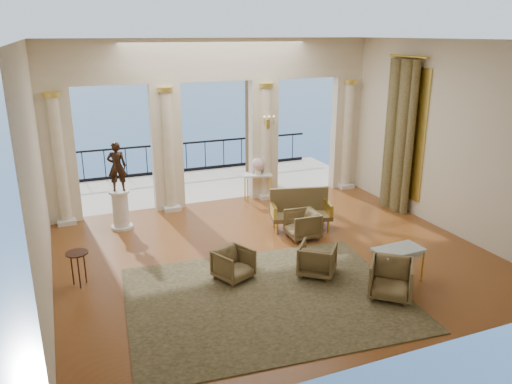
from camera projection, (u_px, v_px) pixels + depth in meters
name	position (u px, v px, depth m)	size (l,w,h in m)	color
floor	(273.00, 254.00, 10.93)	(9.00, 9.00, 0.00)	#4E260A
room_walls	(299.00, 134.00, 9.06)	(9.00, 9.00, 9.00)	beige
arcade	(216.00, 112.00, 13.51)	(9.00, 0.56, 4.50)	beige
terrace	(200.00, 185.00, 16.06)	(10.00, 3.60, 0.10)	beige
balustrade	(186.00, 160.00, 17.33)	(9.00, 0.06, 1.03)	black
palm_tree	(248.00, 50.00, 16.22)	(2.00, 2.00, 4.50)	#4C3823
sea	(88.00, 117.00, 65.69)	(160.00, 160.00, 0.00)	#294E87
curtain	(398.00, 136.00, 13.17)	(0.33, 1.40, 4.09)	#4C4827
window_frame	(405.00, 133.00, 13.21)	(0.04, 1.60, 3.40)	gold
wall_sconce	(268.00, 123.00, 13.84)	(0.30, 0.11, 0.33)	gold
rug	(267.00, 298.00, 9.10)	(4.98, 3.87, 0.02)	#2B3218
armchair_a	(233.00, 263.00, 9.75)	(0.65, 0.61, 0.67)	#483922
armchair_b	(391.00, 277.00, 9.06)	(0.75, 0.70, 0.77)	#483922
armchair_c	(302.00, 223.00, 11.70)	(0.70, 0.65, 0.72)	#483922
armchair_d	(317.00, 258.00, 9.91)	(0.69, 0.65, 0.71)	#483922
settee	(300.00, 209.00, 12.28)	(1.58, 0.98, 0.97)	#483922
game_table	(398.00, 252.00, 9.61)	(0.99, 0.58, 0.66)	#A3C0CA
pedestal	(121.00, 210.00, 12.23)	(0.53, 0.53, 0.98)	silver
statue	(117.00, 166.00, 11.89)	(0.44, 0.29, 1.21)	black
console_table	(258.00, 179.00, 14.26)	(0.86, 0.52, 0.76)	silver
urn	(258.00, 165.00, 14.14)	(0.36, 0.36, 0.48)	white
side_table	(77.00, 257.00, 9.41)	(0.42, 0.42, 0.68)	black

